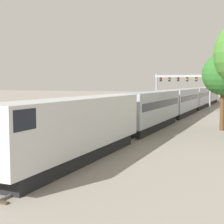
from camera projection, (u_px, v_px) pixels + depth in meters
name	position (u px, v px, depth m)	size (l,w,h in m)	color
ground_plane	(30.00, 168.00, 22.88)	(400.00, 400.00, 0.00)	gray
track_main	(198.00, 108.00, 76.87)	(2.60, 200.00, 0.16)	slate
track_near	(150.00, 115.00, 60.79)	(2.60, 160.00, 0.16)	slate
passenger_train	(183.00, 101.00, 60.32)	(3.04, 97.11, 4.80)	silver
signal_gantry	(182.00, 83.00, 70.51)	(12.10, 0.49, 8.00)	#999BA0
trackside_tree_left	(223.00, 75.00, 40.69)	(5.21, 5.21, 9.61)	brown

